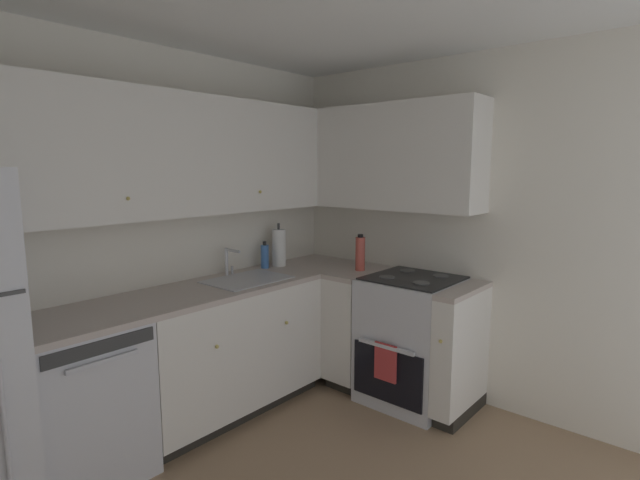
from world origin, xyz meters
TOP-DOWN VIEW (x-y plane):
  - wall_back at (0.00, 1.54)m, footprint 3.51×0.05m
  - wall_right at (1.73, 0.00)m, footprint 0.05×3.13m
  - dishwasher at (-0.55, 1.22)m, footprint 0.60×0.63m
  - lower_cabinets_back at (0.43, 1.22)m, footprint 1.35×0.62m
  - countertop_back at (0.43, 1.22)m, footprint 2.56×0.60m
  - lower_cabinets_right at (1.41, 0.48)m, footprint 0.62×1.06m
  - countertop_right at (1.40, 0.48)m, footprint 0.60×1.06m
  - oven_range at (1.42, 0.32)m, footprint 0.68×0.62m
  - upper_cabinets_back at (0.27, 1.36)m, footprint 2.24×0.34m
  - upper_cabinets_right at (1.54, 0.71)m, footprint 0.32×1.61m
  - sink at (0.62, 1.19)m, footprint 0.56×0.40m
  - faucet at (0.62, 1.39)m, footprint 0.07×0.16m
  - soap_bottle at (0.98, 1.40)m, footprint 0.06×0.06m
  - paper_towel_roll at (1.12, 1.38)m, footprint 0.11×0.11m
  - oil_bottle at (1.40, 0.78)m, footprint 0.07×0.07m

SIDE VIEW (x-z plane):
  - dishwasher at x=-0.55m, z-range 0.00..0.87m
  - lower_cabinets_back at x=0.43m, z-range 0.00..0.88m
  - lower_cabinets_right at x=1.41m, z-range 0.00..0.88m
  - oven_range at x=1.42m, z-range -0.07..0.99m
  - sink at x=0.62m, z-range 0.82..0.92m
  - countertop_back at x=0.43m, z-range 0.87..0.91m
  - countertop_right at x=1.40m, z-range 0.87..0.91m
  - soap_bottle at x=0.98m, z-range 0.90..1.11m
  - faucet at x=0.62m, z-range 0.93..1.13m
  - oil_bottle at x=1.40m, z-range 0.90..1.18m
  - paper_towel_roll at x=1.12m, z-range 0.88..1.23m
  - wall_back at x=0.00m, z-range 0.00..2.47m
  - wall_right at x=1.73m, z-range 0.00..2.47m
  - upper_cabinets_back at x=0.27m, z-range 1.39..2.15m
  - upper_cabinets_right at x=1.54m, z-range 1.39..2.15m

